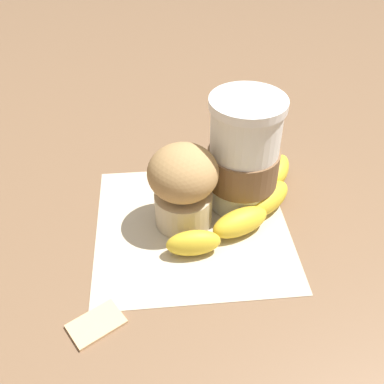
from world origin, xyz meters
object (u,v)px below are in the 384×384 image
(coffee_cup, at_px, (244,157))
(muffin, at_px, (183,184))
(banana, at_px, (249,208))
(sugar_packet, at_px, (96,323))

(coffee_cup, bearing_deg, muffin, -50.90)
(muffin, bearing_deg, coffee_cup, 129.10)
(coffee_cup, xyz_separation_m, muffin, (0.05, -0.06, -0.01))
(muffin, bearing_deg, banana, 104.38)
(sugar_packet, bearing_deg, muffin, 161.26)
(muffin, bearing_deg, sugar_packet, -18.74)
(coffee_cup, height_order, sugar_packet, coffee_cup)
(sugar_packet, bearing_deg, banana, 143.93)
(muffin, xyz_separation_m, sugar_packet, (0.15, -0.05, -0.05))
(muffin, relative_size, banana, 0.51)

